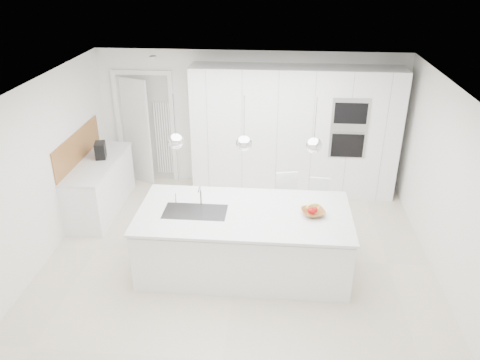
# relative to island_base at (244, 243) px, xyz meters

# --- Properties ---
(floor) EXTENTS (5.50, 5.50, 0.00)m
(floor) POSITION_rel_island_base_xyz_m (-0.10, 0.30, -0.43)
(floor) COLOR beige
(floor) RESTS_ON ground
(wall_back) EXTENTS (5.50, 0.00, 5.50)m
(wall_back) POSITION_rel_island_base_xyz_m (-0.10, 2.80, 0.82)
(wall_back) COLOR white
(wall_back) RESTS_ON ground
(wall_left) EXTENTS (0.00, 5.00, 5.00)m
(wall_left) POSITION_rel_island_base_xyz_m (-2.85, 0.30, 0.82)
(wall_left) COLOR white
(wall_left) RESTS_ON ground
(ceiling) EXTENTS (5.50, 5.50, 0.00)m
(ceiling) POSITION_rel_island_base_xyz_m (-0.10, 0.30, 2.07)
(ceiling) COLOR white
(ceiling) RESTS_ON wall_back
(tall_cabinets) EXTENTS (3.60, 0.60, 2.30)m
(tall_cabinets) POSITION_rel_island_base_xyz_m (0.70, 2.50, 0.72)
(tall_cabinets) COLOR white
(tall_cabinets) RESTS_ON floor
(oven_stack) EXTENTS (0.62, 0.04, 1.05)m
(oven_stack) POSITION_rel_island_base_xyz_m (1.60, 2.19, 0.92)
(oven_stack) COLOR #A5A5A8
(oven_stack) RESTS_ON tall_cabinets
(doorway_frame) EXTENTS (1.11, 0.08, 2.13)m
(doorway_frame) POSITION_rel_island_base_xyz_m (-2.05, 2.77, 0.59)
(doorway_frame) COLOR white
(doorway_frame) RESTS_ON floor
(hallway_door) EXTENTS (0.76, 0.38, 2.00)m
(hallway_door) POSITION_rel_island_base_xyz_m (-2.30, 2.72, 0.57)
(hallway_door) COLOR white
(hallway_door) RESTS_ON floor
(radiator) EXTENTS (0.32, 0.04, 1.40)m
(radiator) POSITION_rel_island_base_xyz_m (-1.73, 2.76, 0.42)
(radiator) COLOR white
(radiator) RESTS_ON floor
(left_base_cabinets) EXTENTS (0.60, 1.80, 0.86)m
(left_base_cabinets) POSITION_rel_island_base_xyz_m (-2.55, 1.50, 0.00)
(left_base_cabinets) COLOR white
(left_base_cabinets) RESTS_ON floor
(left_worktop) EXTENTS (0.62, 1.82, 0.04)m
(left_worktop) POSITION_rel_island_base_xyz_m (-2.55, 1.50, 0.45)
(left_worktop) COLOR white
(left_worktop) RESTS_ON left_base_cabinets
(oak_backsplash) EXTENTS (0.02, 1.80, 0.50)m
(oak_backsplash) POSITION_rel_island_base_xyz_m (-2.84, 1.50, 0.72)
(oak_backsplash) COLOR #A66931
(oak_backsplash) RESTS_ON wall_left
(island_base) EXTENTS (2.80, 1.20, 0.86)m
(island_base) POSITION_rel_island_base_xyz_m (0.00, 0.00, 0.00)
(island_base) COLOR white
(island_base) RESTS_ON floor
(island_worktop) EXTENTS (2.84, 1.40, 0.04)m
(island_worktop) POSITION_rel_island_base_xyz_m (0.00, 0.05, 0.45)
(island_worktop) COLOR white
(island_worktop) RESTS_ON island_base
(island_sink) EXTENTS (0.84, 0.44, 0.18)m
(island_sink) POSITION_rel_island_base_xyz_m (-0.65, -0.00, 0.39)
(island_sink) COLOR #3F3F42
(island_sink) RESTS_ON island_worktop
(island_tap) EXTENTS (0.02, 0.02, 0.30)m
(island_tap) POSITION_rel_island_base_xyz_m (-0.60, 0.20, 0.62)
(island_tap) COLOR white
(island_tap) RESTS_ON island_worktop
(pendant_left) EXTENTS (0.20, 0.20, 0.20)m
(pendant_left) POSITION_rel_island_base_xyz_m (-0.85, -0.00, 1.47)
(pendant_left) COLOR white
(pendant_left) RESTS_ON ceiling
(pendant_mid) EXTENTS (0.20, 0.20, 0.20)m
(pendant_mid) POSITION_rel_island_base_xyz_m (-0.00, -0.00, 1.47)
(pendant_mid) COLOR white
(pendant_mid) RESTS_ON ceiling
(pendant_right) EXTENTS (0.20, 0.20, 0.20)m
(pendant_right) POSITION_rel_island_base_xyz_m (0.85, -0.00, 1.47)
(pendant_right) COLOR white
(pendant_right) RESTS_ON ceiling
(fruit_bowl) EXTENTS (0.37, 0.37, 0.07)m
(fruit_bowl) POSITION_rel_island_base_xyz_m (0.91, 0.05, 0.51)
(fruit_bowl) COLOR #A66931
(fruit_bowl) RESTS_ON island_worktop
(espresso_machine) EXTENTS (0.22, 0.29, 0.27)m
(espresso_machine) POSITION_rel_island_base_xyz_m (-2.53, 1.66, 0.61)
(espresso_machine) COLOR black
(espresso_machine) RESTS_ON left_worktop
(bar_stool_left) EXTENTS (0.45, 0.55, 1.06)m
(bar_stool_left) POSITION_rel_island_base_xyz_m (0.57, 0.84, 0.10)
(bar_stool_left) COLOR white
(bar_stool_left) RESTS_ON floor
(bar_stool_right) EXTENTS (0.35, 0.47, 0.97)m
(bar_stool_right) POSITION_rel_island_base_xyz_m (1.07, 0.90, 0.05)
(bar_stool_right) COLOR white
(bar_stool_right) RESTS_ON floor
(apple_a) EXTENTS (0.09, 0.09, 0.09)m
(apple_a) POSITION_rel_island_base_xyz_m (0.88, 0.02, 0.54)
(apple_a) COLOR #AA0E0C
(apple_a) RESTS_ON fruit_bowl
(apple_b) EXTENTS (0.08, 0.08, 0.08)m
(apple_b) POSITION_rel_island_base_xyz_m (0.93, 0.06, 0.54)
(apple_b) COLOR #AA0E0C
(apple_b) RESTS_ON fruit_bowl
(apple_c) EXTENTS (0.07, 0.07, 0.07)m
(apple_c) POSITION_rel_island_base_xyz_m (0.90, 0.02, 0.54)
(apple_c) COLOR #AA0E0C
(apple_c) RESTS_ON fruit_bowl
(banana_bunch) EXTENTS (0.22, 0.16, 0.20)m
(banana_bunch) POSITION_rel_island_base_xyz_m (0.91, 0.07, 0.58)
(banana_bunch) COLOR yellow
(banana_bunch) RESTS_ON fruit_bowl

